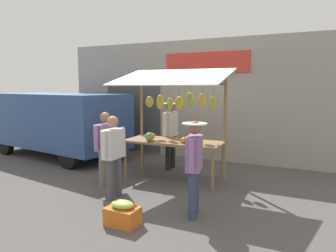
% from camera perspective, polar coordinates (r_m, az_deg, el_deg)
% --- Properties ---
extents(ground_plane, '(40.00, 40.00, 0.00)m').
position_cam_1_polar(ground_plane, '(7.14, 1.04, -9.71)').
color(ground_plane, '#514F4C').
extents(street_backdrop, '(9.00, 0.30, 3.40)m').
position_cam_1_polar(street_backdrop, '(8.90, 6.61, 4.77)').
color(street_backdrop, '#9E998E').
rests_on(street_backdrop, ground).
extents(market_stall, '(2.50, 1.46, 2.50)m').
position_cam_1_polar(market_stall, '(6.91, 1.06, 2.85)').
color(market_stall, olive).
rests_on(market_stall, ground).
extents(vendor_with_sunhat, '(0.44, 0.72, 1.72)m').
position_cam_1_polar(vendor_with_sunhat, '(7.76, 0.46, -0.57)').
color(vendor_with_sunhat, '#232328').
rests_on(vendor_with_sunhat, ground).
extents(shopper_in_striped_shirt, '(0.40, 0.66, 1.56)m').
position_cam_1_polar(shopper_in_striped_shirt, '(4.96, 4.87, -6.54)').
color(shopper_in_striped_shirt, navy).
rests_on(shopper_in_striped_shirt, ground).
extents(shopper_with_ponytail, '(0.25, 0.68, 1.57)m').
position_cam_1_polar(shopper_with_ponytail, '(6.52, -11.43, -3.36)').
color(shopper_with_ponytail, '#726656').
rests_on(shopper_with_ponytail, ground).
extents(shopper_with_shopping_bag, '(0.23, 0.68, 1.56)m').
position_cam_1_polar(shopper_with_shopping_bag, '(5.82, -10.07, -4.71)').
color(shopper_with_shopping_bag, '#4C4C51').
rests_on(shopper_with_shopping_bag, ground).
extents(parked_van, '(4.63, 2.48, 1.88)m').
position_cam_1_polar(parked_van, '(9.95, -20.26, 1.30)').
color(parked_van, '#2D4C84').
rests_on(parked_van, ground).
extents(produce_crate_near, '(0.50, 0.36, 0.39)m').
position_cam_1_polar(produce_crate_near, '(4.90, -8.41, -15.82)').
color(produce_crate_near, '#D1661E').
rests_on(produce_crate_near, ground).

